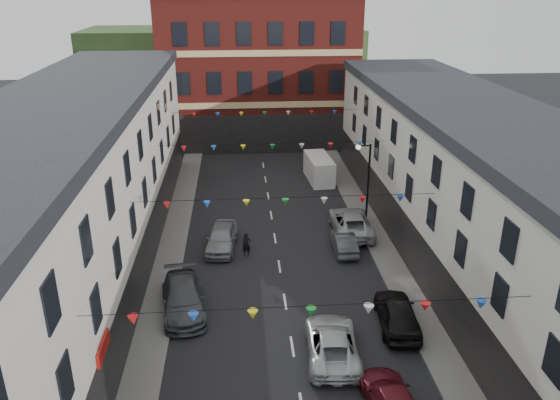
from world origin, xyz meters
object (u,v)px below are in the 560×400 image
object	(u,v)px
street_lamp	(365,173)
car_left_d	(183,298)
car_right_e	(344,242)
car_right_d	(397,313)
car_left_e	(222,238)
moving_car	(332,343)
car_right_f	(351,222)
white_van	(319,169)
pedestrian	(246,245)

from	to	relation	value
street_lamp	car_left_d	world-z (taller)	street_lamp
car_left_d	car_right_e	world-z (taller)	car_left_d
car_left_d	car_right_d	size ratio (longest dim) A/B	1.15
car_left_e	moving_car	bearing A→B (deg)	-58.65
car_right_f	street_lamp	bearing A→B (deg)	-127.19
moving_car	white_van	xyz separation A→B (m)	(2.90, 24.23, 0.37)
car_left_e	pedestrian	distance (m)	2.00
car_right_d	pedestrian	distance (m)	11.22
car_left_e	car_right_d	world-z (taller)	car_right_d
car_right_f	moving_car	bearing A→B (deg)	76.38
car_right_f	pedestrian	xyz separation A→B (m)	(-7.34, -2.89, -0.01)
street_lamp	car_right_e	xyz separation A→B (m)	(-2.18, -4.19, -3.27)
street_lamp	moving_car	distance (m)	15.86
moving_car	white_van	distance (m)	24.41
car_left_d	white_van	world-z (taller)	white_van
car_right_e	pedestrian	bearing A→B (deg)	2.48
car_left_d	car_right_d	bearing A→B (deg)	-19.50
car_left_e	car_right_e	world-z (taller)	car_left_e
street_lamp	white_van	distance (m)	10.02
street_lamp	car_right_d	distance (m)	13.17
car_right_f	pedestrian	world-z (taller)	car_right_f
car_right_e	moving_car	distance (m)	10.91
car_right_e	white_van	distance (m)	13.63
car_right_e	car_left_e	bearing A→B (deg)	-6.40
street_lamp	car_left_e	xyz separation A→B (m)	(-10.15, -3.22, -3.12)
pedestrian	street_lamp	bearing A→B (deg)	13.27
street_lamp	moving_car	size ratio (longest dim) A/B	1.17
street_lamp	moving_car	world-z (taller)	street_lamp
car_left_d	street_lamp	bearing A→B (deg)	33.25
car_right_f	white_van	bearing A→B (deg)	-85.30
street_lamp	car_left_e	bearing A→B (deg)	-162.40
car_left_d	car_right_e	size ratio (longest dim) A/B	1.39
car_right_e	street_lamp	bearing A→B (deg)	-117.03
car_right_e	white_van	xyz separation A→B (m)	(0.34, 13.62, 0.45)
street_lamp	car_left_d	size ratio (longest dim) A/B	1.12
car_left_e	pedestrian	xyz separation A→B (m)	(1.61, -1.18, -0.00)
street_lamp	car_right_f	world-z (taller)	street_lamp
car_left_d	car_right_e	xyz separation A→B (m)	(9.87, 6.28, -0.14)
car_left_d	moving_car	world-z (taller)	car_left_d
street_lamp	car_right_e	bearing A→B (deg)	-117.55
street_lamp	car_right_e	size ratio (longest dim) A/B	1.56
car_right_e	white_van	size ratio (longest dim) A/B	0.79
car_left_d	white_van	xyz separation A→B (m)	(10.20, 19.90, 0.30)
car_left_e	car_right_f	distance (m)	9.11
car_right_e	pedestrian	size ratio (longest dim) A/B	2.46
moving_car	car_right_d	bearing A→B (deg)	-147.06
car_left_e	white_van	world-z (taller)	white_van
car_right_e	white_van	bearing A→B (deg)	-90.90
car_right_e	white_van	world-z (taller)	white_van
car_left_e	car_right_d	bearing A→B (deg)	-40.01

